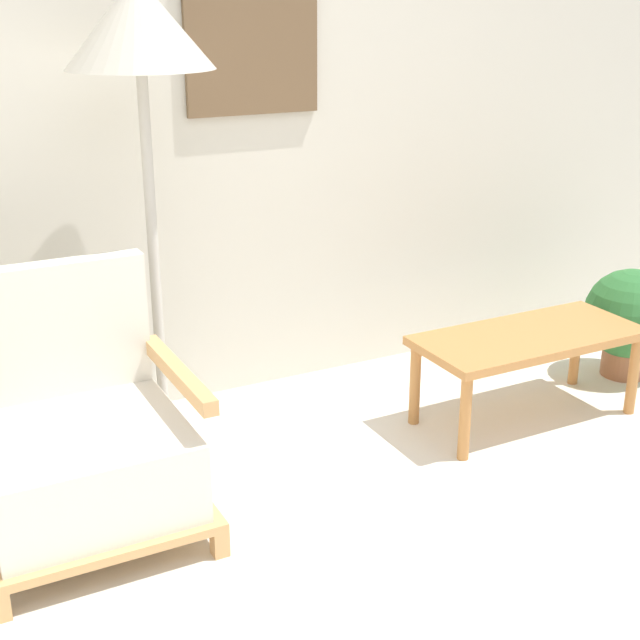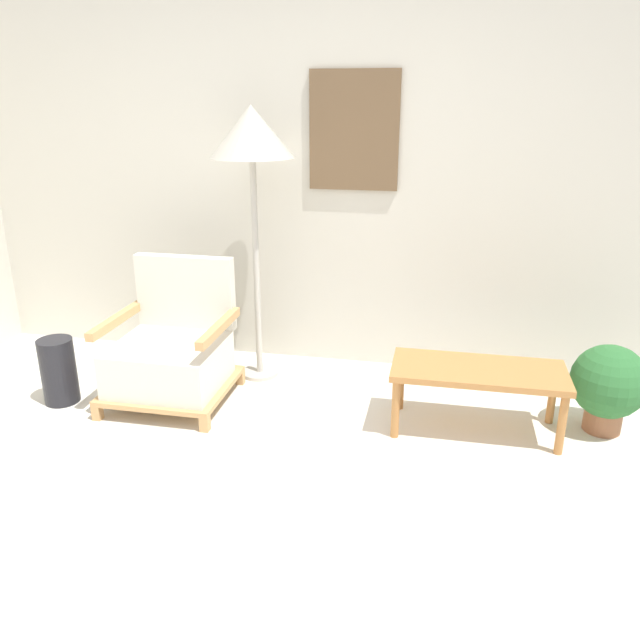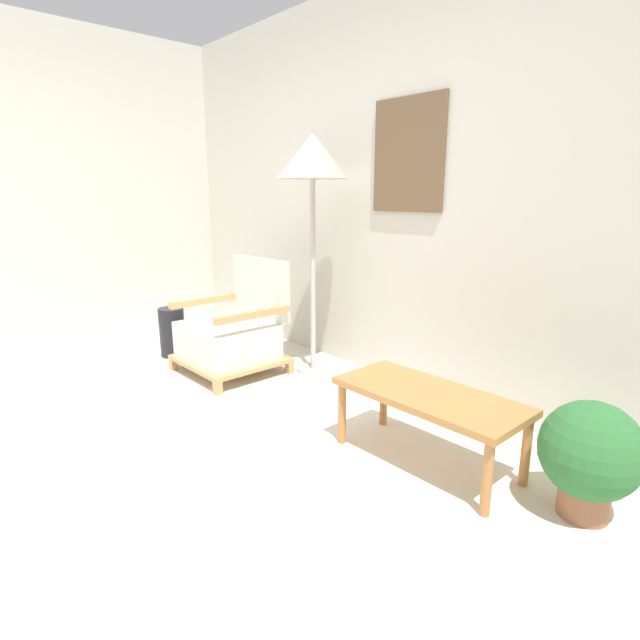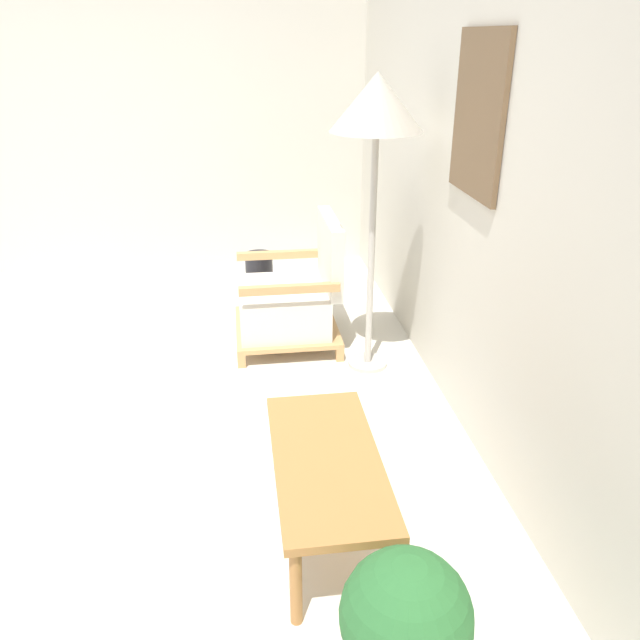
{
  "view_description": "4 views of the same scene",
  "coord_description": "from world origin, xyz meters",
  "px_view_note": "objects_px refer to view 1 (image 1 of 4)",
  "views": [
    {
      "loc": [
        -1.17,
        -1.3,
        1.65
      ],
      "look_at": [
        0.21,
        1.34,
        0.55
      ],
      "focal_mm": 50.0,
      "sensor_mm": 36.0,
      "label": 1
    },
    {
      "loc": [
        0.88,
        -1.93,
        1.75
      ],
      "look_at": [
        0.21,
        1.34,
        0.55
      ],
      "focal_mm": 35.0,
      "sensor_mm": 36.0,
      "label": 2
    },
    {
      "loc": [
        2.42,
        -0.65,
        1.3
      ],
      "look_at": [
        0.21,
        1.34,
        0.55
      ],
      "focal_mm": 28.0,
      "sensor_mm": 36.0,
      "label": 3
    },
    {
      "loc": [
        3.08,
        0.95,
        1.88
      ],
      "look_at": [
        0.21,
        1.34,
        0.55
      ],
      "focal_mm": 35.0,
      "sensor_mm": 36.0,
      "label": 4
    }
  ],
  "objects_px": {
    "coffee_table": "(529,344)",
    "potted_plant": "(629,317)",
    "armchair": "(80,446)",
    "floor_lamp": "(139,38)"
  },
  "relations": [
    {
      "from": "floor_lamp",
      "to": "potted_plant",
      "type": "xyz_separation_m",
      "value": [
        2.08,
        -0.32,
        -1.23
      ]
    },
    {
      "from": "floor_lamp",
      "to": "coffee_table",
      "type": "relative_size",
      "value": 1.84
    },
    {
      "from": "coffee_table",
      "to": "potted_plant",
      "type": "xyz_separation_m",
      "value": [
        0.7,
        0.14,
        -0.05
      ]
    },
    {
      "from": "potted_plant",
      "to": "armchair",
      "type": "bearing_deg",
      "value": -177.46
    },
    {
      "from": "potted_plant",
      "to": "floor_lamp",
      "type": "bearing_deg",
      "value": 171.11
    },
    {
      "from": "potted_plant",
      "to": "coffee_table",
      "type": "bearing_deg",
      "value": -168.93
    },
    {
      "from": "armchair",
      "to": "coffee_table",
      "type": "relative_size",
      "value": 0.9
    },
    {
      "from": "armchair",
      "to": "potted_plant",
      "type": "bearing_deg",
      "value": 2.54
    },
    {
      "from": "floor_lamp",
      "to": "coffee_table",
      "type": "xyz_separation_m",
      "value": [
        1.38,
        -0.46,
        -1.18
      ]
    },
    {
      "from": "coffee_table",
      "to": "potted_plant",
      "type": "relative_size",
      "value": 1.86
    }
  ]
}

